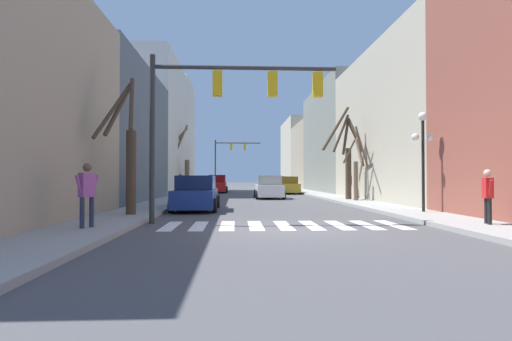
{
  "coord_description": "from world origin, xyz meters",
  "views": [
    {
      "loc": [
        -1.54,
        -11.69,
        1.53
      ],
      "look_at": [
        0.06,
        19.78,
        2.11
      ],
      "focal_mm": 28.0,
      "sensor_mm": 36.0,
      "label": 1
    }
  ],
  "objects": [
    {
      "name": "ground_plane",
      "position": [
        0.0,
        0.0,
        0.0
      ],
      "size": [
        240.0,
        240.0,
        0.0
      ],
      "primitive_type": "plane",
      "color": "#4C4C4F"
    },
    {
      "name": "sidewalk_left",
      "position": [
        -5.71,
        0.0,
        0.07
      ],
      "size": [
        2.26,
        90.0,
        0.15
      ],
      "color": "#9E9E99",
      "rests_on": "ground_plane"
    },
    {
      "name": "sidewalk_right",
      "position": [
        5.71,
        0.0,
        0.07
      ],
      "size": [
        2.26,
        90.0,
        0.15
      ],
      "color": "#9E9E99",
      "rests_on": "ground_plane"
    },
    {
      "name": "building_row_left",
      "position": [
        -9.84,
        19.55,
        5.29
      ],
      "size": [
        6.0,
        46.05,
        12.9
      ],
      "color": "tan",
      "rests_on": "ground_plane"
    },
    {
      "name": "building_row_right",
      "position": [
        9.84,
        27.6,
        5.38
      ],
      "size": [
        6.0,
        68.46,
        12.43
      ],
      "color": "#934C3D",
      "rests_on": "ground_plane"
    },
    {
      "name": "crosswalk_stripes",
      "position": [
        -0.0,
        1.09,
        0.0
      ],
      "size": [
        7.65,
        2.6,
        0.01
      ],
      "color": "white",
      "rests_on": "ground_plane"
    },
    {
      "name": "traffic_signal_near",
      "position": [
        -1.94,
        1.78,
        4.19
      ],
      "size": [
        6.31,
        0.28,
        5.67
      ],
      "color": "#2D2D2D",
      "rests_on": "ground_plane"
    },
    {
      "name": "traffic_signal_far",
      "position": [
        -2.61,
        42.92,
        4.83
      ],
      "size": [
        6.27,
        0.28,
        6.71
      ],
      "color": "#2D2D2D",
      "rests_on": "ground_plane"
    },
    {
      "name": "street_lamp_right_corner",
      "position": [
        6.14,
        4.29,
        3.05
      ],
      "size": [
        0.95,
        0.36,
        4.09
      ],
      "color": "black",
      "rests_on": "sidewalk_right"
    },
    {
      "name": "car_parked_right_mid",
      "position": [
        -3.41,
        7.37,
        0.77
      ],
      "size": [
        2.09,
        4.81,
        1.64
      ],
      "rotation": [
        0.0,
        0.0,
        1.57
      ],
      "color": "navy",
      "rests_on": "ground_plane"
    },
    {
      "name": "car_at_intersection",
      "position": [
        3.45,
        26.38,
        0.77
      ],
      "size": [
        2.01,
        4.76,
        1.66
      ],
      "rotation": [
        0.0,
        0.0,
        1.57
      ],
      "color": "#A38423",
      "rests_on": "ground_plane"
    },
    {
      "name": "car_parked_left_near",
      "position": [
        0.92,
        17.89,
        0.79
      ],
      "size": [
        2.11,
        4.52,
        1.69
      ],
      "rotation": [
        0.0,
        0.0,
        1.57
      ],
      "color": "white",
      "rests_on": "ground_plane"
    },
    {
      "name": "car_parked_right_near",
      "position": [
        -3.42,
        29.41,
        0.84
      ],
      "size": [
        2.07,
        4.68,
        1.82
      ],
      "rotation": [
        0.0,
        0.0,
        1.57
      ],
      "color": "red",
      "rests_on": "ground_plane"
    },
    {
      "name": "car_parked_left_mid",
      "position": [
        3.41,
        35.75,
        0.8
      ],
      "size": [
        2.1,
        4.72,
        1.71
      ],
      "rotation": [
        0.0,
        0.0,
        1.57
      ],
      "color": "gray",
      "rests_on": "ground_plane"
    },
    {
      "name": "pedestrian_on_left_sidewalk",
      "position": [
        -5.36,
        16.04,
        1.13
      ],
      "size": [
        0.62,
        0.5,
        1.66
      ],
      "rotation": [
        0.0,
        0.0,
        5.64
      ],
      "color": "#282D47",
      "rests_on": "sidewalk_left"
    },
    {
      "name": "pedestrian_on_right_sidewalk",
      "position": [
        -5.65,
        -0.41,
        1.21
      ],
      "size": [
        0.49,
        0.7,
        1.79
      ],
      "rotation": [
        0.0,
        0.0,
        4.15
      ],
      "color": "#282D47",
      "rests_on": "sidewalk_left"
    },
    {
      "name": "pedestrian_waiting_at_curb",
      "position": [
        6.28,
        15.47,
        1.23
      ],
      "size": [
        0.61,
        0.64,
        1.83
      ],
      "rotation": [
        0.0,
        0.0,
        0.82
      ],
      "color": "black",
      "rests_on": "sidewalk_right"
    },
    {
      "name": "pedestrian_near_right_corner",
      "position": [
        6.0,
        -0.13,
        1.12
      ],
      "size": [
        0.31,
        0.7,
        1.63
      ],
      "rotation": [
        0.0,
        0.0,
        1.31
      ],
      "color": "black",
      "rests_on": "sidewalk_right"
    },
    {
      "name": "street_tree_left_near",
      "position": [
        -6.43,
        25.71,
        2.82
      ],
      "size": [
        2.79,
        1.61,
        6.35
      ],
      "color": "brown",
      "rests_on": "sidewalk_left"
    },
    {
      "name": "street_tree_right_near",
      "position": [
        5.95,
        12.63,
        2.16
      ],
      "size": [
        1.45,
        2.65,
        4.59
      ],
      "color": "brown",
      "rests_on": "sidewalk_right"
    },
    {
      "name": "street_tree_right_far",
      "position": [
        -5.57,
        3.48,
        2.41
      ],
      "size": [
        1.45,
        1.83,
        5.2
      ],
      "color": "#473828",
      "rests_on": "sidewalk_left"
    },
    {
      "name": "street_tree_left_far",
      "position": [
        5.73,
        13.93,
        3.01
      ],
      "size": [
        2.74,
        2.51,
        6.03
      ],
      "color": "#473828",
      "rests_on": "sidewalk_right"
    }
  ]
}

